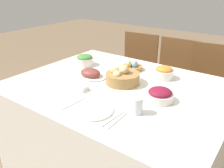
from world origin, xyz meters
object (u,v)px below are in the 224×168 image
object	(u,v)px
chair_far_left	(135,71)
green_salad_bowl	(85,60)
knife	(113,119)
chair_far_center	(172,80)
egg_basket	(132,66)
ham_platter	(90,74)
spoon	(117,120)
fork	(74,103)
carrot_bowl	(164,72)
chair_far_right	(209,90)
butter_dish	(80,88)
dinner_plate	(92,110)
drinking_cup	(137,105)
bread_basket	(122,77)
beet_salad_bowl	(160,95)

from	to	relation	value
chair_far_left	green_salad_bowl	bearing A→B (deg)	-98.72
green_salad_bowl	knife	bearing A→B (deg)	-38.36
chair_far_center	egg_basket	distance (m)	0.72
ham_platter	spoon	size ratio (longest dim) A/B	1.36
green_salad_bowl	fork	world-z (taller)	green_salad_bowl
carrot_bowl	chair_far_right	bearing A→B (deg)	72.13
egg_basket	green_salad_bowl	bearing A→B (deg)	-160.31
spoon	butter_dish	size ratio (longest dim) A/B	1.81
dinner_plate	drinking_cup	world-z (taller)	drinking_cup
egg_basket	butter_dish	size ratio (longest dim) A/B	1.64
chair_far_right	butter_dish	size ratio (longest dim) A/B	8.66
knife	drinking_cup	xyz separation A→B (m)	(0.07, 0.13, 0.05)
chair_far_center	fork	bearing A→B (deg)	-94.85
bread_basket	egg_basket	xyz separation A→B (m)	(-0.09, 0.28, -0.02)
chair_far_left	chair_far_center	bearing A→B (deg)	-4.02
ham_platter	green_salad_bowl	distance (m)	0.29
butter_dish	dinner_plate	bearing A→B (deg)	-33.85
knife	bread_basket	bearing A→B (deg)	120.03
spoon	butter_dish	world-z (taller)	butter_dish
chair_far_center	drinking_cup	size ratio (longest dim) A/B	9.42
green_salad_bowl	spoon	world-z (taller)	green_salad_bowl
chair_far_right	butter_dish	bearing A→B (deg)	-122.97
egg_basket	ham_platter	size ratio (longest dim) A/B	0.67
spoon	beet_salad_bowl	bearing A→B (deg)	75.44
fork	spoon	xyz separation A→B (m)	(0.33, 0.00, 0.00)
chair_far_center	spoon	bearing A→B (deg)	-81.20
spoon	drinking_cup	size ratio (longest dim) A/B	1.97
knife	spoon	world-z (taller)	same
beet_salad_bowl	drinking_cup	bearing A→B (deg)	-99.74
chair_far_center	carrot_bowl	world-z (taller)	chair_far_center
chair_far_right	ham_platter	bearing A→B (deg)	-132.07
chair_far_center	butter_dish	distance (m)	1.24
ham_platter	fork	xyz separation A→B (m)	(0.21, -0.39, -0.02)
drinking_cup	green_salad_bowl	bearing A→B (deg)	150.99
bread_basket	spoon	world-z (taller)	bread_basket
spoon	drinking_cup	bearing A→B (deg)	71.05
chair_far_right	beet_salad_bowl	bearing A→B (deg)	-100.91
fork	knife	xyz separation A→B (m)	(0.30, 0.00, 0.00)
carrot_bowl	knife	distance (m)	0.71
knife	chair_far_right	bearing A→B (deg)	84.52
carrot_bowl	dinner_plate	distance (m)	0.71
chair_far_left	knife	world-z (taller)	chair_far_left
fork	knife	world-z (taller)	same
egg_basket	bread_basket	bearing A→B (deg)	-71.92
green_salad_bowl	ham_platter	bearing A→B (deg)	-39.50
ham_platter	spoon	xyz separation A→B (m)	(0.53, -0.39, -0.02)
bread_basket	beet_salad_bowl	xyz separation A→B (m)	(0.34, -0.09, -0.01)
carrot_bowl	butter_dish	size ratio (longest dim) A/B	1.43
bread_basket	carrot_bowl	distance (m)	0.33
fork	drinking_cup	xyz separation A→B (m)	(0.37, 0.13, 0.05)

